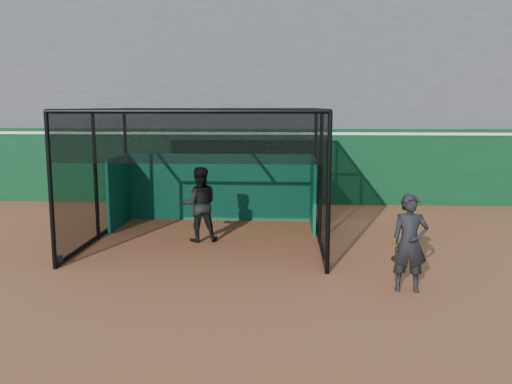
{
  "coord_description": "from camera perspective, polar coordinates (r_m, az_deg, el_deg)",
  "views": [
    {
      "loc": [
        1.08,
        -9.53,
        3.24
      ],
      "look_at": [
        0.42,
        2.0,
        1.4
      ],
      "focal_mm": 38.0,
      "sensor_mm": 36.0,
      "label": 1
    }
  ],
  "objects": [
    {
      "name": "ground",
      "position": [
        10.13,
        -3.08,
        -9.62
      ],
      "size": [
        120.0,
        120.0,
        0.0
      ],
      "primitive_type": "plane",
      "color": "brown",
      "rests_on": "ground"
    },
    {
      "name": "outfield_wall",
      "position": [
        18.17,
        -0.16,
        2.88
      ],
      "size": [
        50.0,
        0.5,
        2.5
      ],
      "color": "#093418",
      "rests_on": "ground"
    },
    {
      "name": "grandstand",
      "position": [
        21.87,
        0.45,
        12.28
      ],
      "size": [
        50.0,
        7.85,
        8.95
      ],
      "color": "#4C4C4F",
      "rests_on": "ground"
    },
    {
      "name": "batting_cage",
      "position": [
        13.05,
        -5.2,
        1.64
      ],
      "size": [
        5.53,
        5.14,
        3.14
      ],
      "color": "black",
      "rests_on": "ground"
    },
    {
      "name": "batter",
      "position": [
        13.08,
        -5.98,
        -1.3
      ],
      "size": [
        1.0,
        0.85,
        1.8
      ],
      "primitive_type": "imported",
      "rotation": [
        0.0,
        0.0,
        3.35
      ],
      "color": "black",
      "rests_on": "ground"
    },
    {
      "name": "on_deck_player",
      "position": [
        9.88,
        15.85,
        -5.22
      ],
      "size": [
        0.66,
        0.45,
        1.73
      ],
      "color": "black",
      "rests_on": "ground"
    }
  ]
}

